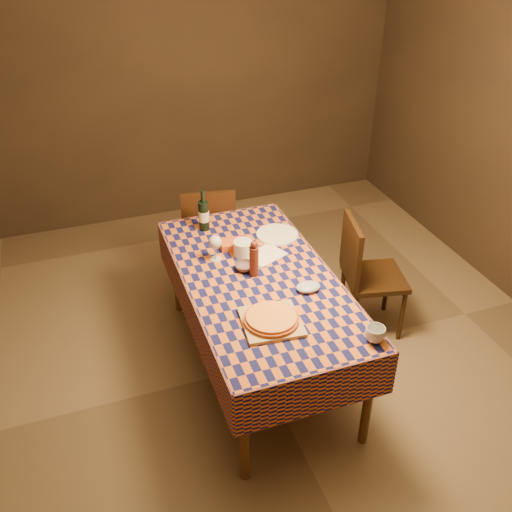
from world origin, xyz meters
The scene contains 16 objects.
room centered at (0.00, 0.00, 1.35)m, with size 5.00×5.10×2.70m.
dining_table centered at (0.00, 0.00, 0.69)m, with size 0.94×1.84×0.77m.
cutting_board centered at (-0.09, -0.46, 0.78)m, with size 0.33×0.33×0.02m, color tan.
pizza centered at (-0.09, -0.46, 0.81)m, with size 0.38×0.38×0.03m.
pepper_mill centered at (-0.02, 0.03, 0.89)m, with size 0.06×0.06×0.25m.
bowl centered at (-0.06, 0.11, 0.79)m, with size 0.13×0.13×0.04m, color #58424A.
wine_glass centered at (-0.20, 0.29, 0.90)m, with size 0.09×0.09×0.18m.
wine_bottle centered at (-0.16, 0.71, 0.89)m, with size 0.10×0.10×0.31m.
deli_tub centered at (-0.01, 0.28, 0.82)m, with size 0.13×0.13×0.11m, color silver.
takeout_container centered at (-0.03, 0.40, 0.79)m, with size 0.19×0.13×0.05m, color #D1501B.
white_plate centered at (0.30, 0.44, 0.78)m, with size 0.30×0.30×0.02m, color white.
tumbler centered at (0.39, -0.79, 0.81)m, with size 0.11×0.11×0.09m, color silver.
flour_patch centered at (0.13, 0.23, 0.77)m, with size 0.25×0.19×0.00m, color white.
flour_bag centered at (0.24, -0.23, 0.79)m, with size 0.15×0.12×0.05m, color #A3B6D0.
chair_far centered at (-0.05, 1.08, 0.52)m, with size 0.48×0.49×0.93m.
chair_right centered at (0.88, 0.16, 0.52)m, with size 0.51×0.50×0.93m.
Camera 1 is at (-1.02, -2.81, 2.85)m, focal length 40.00 mm.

